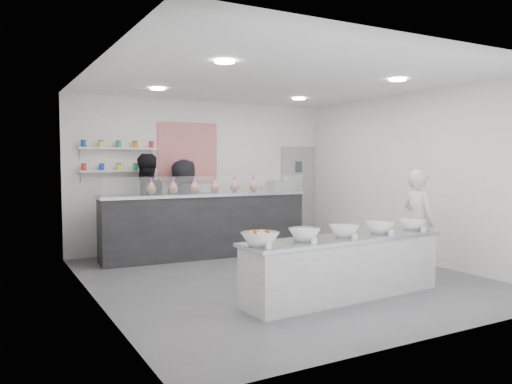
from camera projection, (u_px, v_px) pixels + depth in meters
floor at (280, 277)px, 7.70m from camera, size 6.00×6.00×0.00m
ceiling at (280, 81)px, 7.50m from camera, size 6.00×6.00×0.00m
back_wall at (204, 175)px, 10.22m from camera, size 5.50×0.00×5.50m
left_wall at (94, 184)px, 6.28m from camera, size 0.00×6.00×6.00m
right_wall at (411, 177)px, 8.92m from camera, size 0.00×6.00×6.00m
back_door at (298, 193)px, 11.33m from camera, size 0.88×0.04×2.10m
pattern_panel at (188, 153)px, 10.01m from camera, size 1.25×0.03×1.20m
jar_shelf_lower at (119, 171)px, 9.29m from camera, size 1.45×0.22×0.04m
jar_shelf_upper at (118, 148)px, 9.26m from camera, size 1.45×0.22×0.04m
preserve_jars at (119, 156)px, 9.25m from camera, size 1.45×0.10×0.56m
downlight_0 at (225, 62)px, 5.96m from camera, size 0.24×0.24×0.02m
downlight_1 at (398, 80)px, 7.30m from camera, size 0.24×0.24×0.02m
downlight_2 at (158, 89)px, 8.23m from camera, size 0.24×0.24×0.02m
downlight_3 at (299, 99)px, 9.58m from camera, size 0.24×0.24×0.02m
prep_counter at (344, 267)px, 6.54m from camera, size 2.98×0.82×0.80m
back_bar at (205, 225)px, 9.29m from camera, size 3.89×0.93×1.19m
sneeze_guard at (211, 185)px, 8.94m from camera, size 3.79×0.24×0.33m
espresso_ledge at (274, 222)px, 10.84m from camera, size 1.23×0.39×0.91m
espresso_machine at (281, 191)px, 10.89m from camera, size 0.55×0.38×0.42m
cup_stacks at (257, 194)px, 10.61m from camera, size 0.24×0.24×0.34m
prep_bowls at (344, 231)px, 6.51m from camera, size 3.02×0.65×0.16m
label_cards at (370, 240)px, 6.04m from camera, size 2.66×0.04×0.07m
cookie_bags at (205, 185)px, 9.24m from camera, size 2.17×0.29×0.29m
woman_prep at (419, 223)px, 7.77m from camera, size 0.44×0.63×1.66m
staff_left at (145, 206)px, 9.15m from camera, size 1.08×0.93×1.92m
staff_right at (184, 206)px, 9.63m from camera, size 0.92×0.63×1.82m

